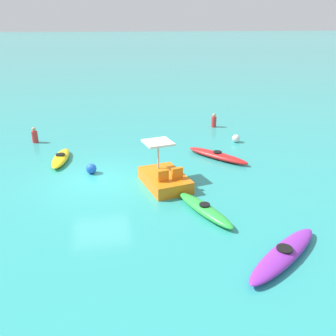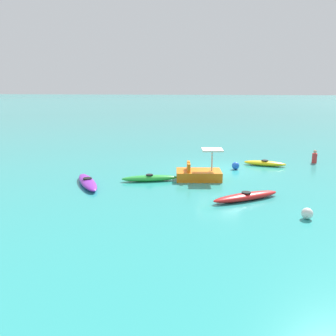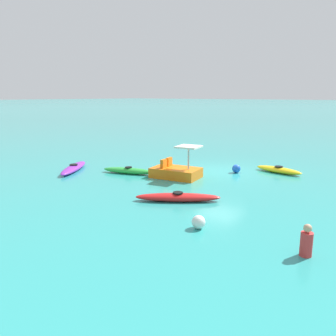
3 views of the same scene
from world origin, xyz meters
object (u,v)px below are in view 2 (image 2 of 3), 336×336
Objects in this scene: kayak_green at (150,178)px; kayak_red at (246,196)px; kayak_purple at (88,182)px; buoy_white at (307,213)px; kayak_yellow at (265,163)px; person_near_shore at (315,157)px; buoy_blue at (236,166)px; pedal_boat_orange at (199,173)px.

kayak_green and kayak_red have the same top height.
buoy_white reaches higher than kayak_purple.
person_near_shore is at bearing -153.97° from kayak_yellow.
kayak_green is 5.49m from kayak_red.
buoy_blue reaches higher than buoy_white.
kayak_green is 11.70m from person_near_shore.
kayak_yellow is 5.70m from pedal_boat_orange.
buoy_white is at bearing 133.43° from pedal_boat_orange.
kayak_red is 10.11m from person_near_shore.
person_near_shore reaches higher than kayak_purple.
buoy_blue is at bearing -84.24° from kayak_red.
person_near_shore reaches higher than kayak_red.
buoy_blue is at bearing -122.81° from pedal_boat_orange.
buoy_white is at bearing 96.41° from kayak_yellow.
buoy_white is at bearing 78.53° from person_near_shore.
kayak_yellow is 8.14m from kayak_green.
kayak_yellow is 3.05× the size of person_near_shore.
kayak_yellow is 3.64m from person_near_shore.
buoy_white is (-1.05, 9.34, 0.05)m from kayak_yellow.
buoy_blue is at bearing -139.05° from kayak_green.
kayak_red is 6.07m from buoy_blue.
buoy_white is (-2.24, 1.87, 0.05)m from kayak_red.
pedal_boat_orange reaches higher than kayak_red.
kayak_purple is 7.56× the size of buoy_white.
buoy_white reaches higher than kayak_green.
kayak_green is at bearing 35.87° from person_near_shore.
pedal_boat_orange is 5.85× the size of buoy_blue.
kayak_purple is at bearing 35.63° from buoy_blue.
pedal_boat_orange reaches higher than kayak_purple.
kayak_green is at bearing 19.83° from pedal_boat_orange.
kayak_purple is (2.90, 1.41, 0.00)m from kayak_green.
pedal_boat_orange reaches higher than buoy_blue.
kayak_yellow is 7.57m from kayak_red.
kayak_green is at bearing 40.95° from buoy_blue.
buoy_white reaches higher than kayak_red.
buoy_white is at bearing 140.22° from kayak_red.
kayak_red is at bearing 95.76° from buoy_blue.
buoy_white is 8.41m from buoy_blue.
kayak_yellow is 0.90× the size of kayak_green.
kayak_yellow is at bearing -141.51° from buoy_blue.
buoy_white is at bearing 150.64° from kayak_green.
pedal_boat_orange is 3.47m from buoy_blue.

